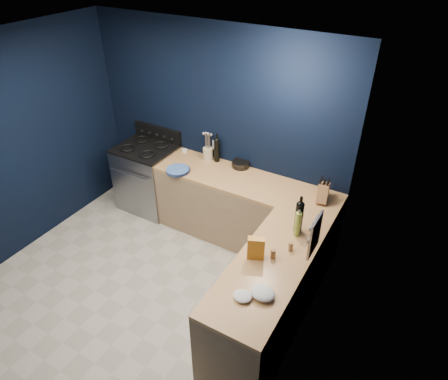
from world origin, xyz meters
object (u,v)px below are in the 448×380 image
Objects in this scene: utensil_crock at (208,154)px; knife_block at (323,193)px; plate_stack at (178,170)px; crouton_bag at (256,248)px; gas_range at (148,178)px.

knife_block is (1.59, -0.16, 0.02)m from utensil_crock.
crouton_bag reaches higher than plate_stack.
crouton_bag is (1.35, -1.35, 0.03)m from utensil_crock.
knife_block is at bearing 1.71° from gas_range.
crouton_bag is at bearing -111.17° from knife_block.
utensil_crock is 1.91m from crouton_bag.
knife_block is 0.91× the size of crouton_bag.
gas_range is at bearing 129.12° from crouton_bag.
plate_stack is at bearing 179.68° from knife_block.
utensil_crock reaches higher than plate_stack.
gas_range is 2.51m from knife_block.
utensil_crock is at bearing 15.17° from gas_range.
plate_stack is 0.49m from utensil_crock.
knife_block is at bearing -5.78° from utensil_crock.
utensil_crock is at bearing 70.21° from plate_stack.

